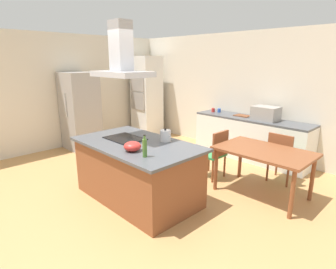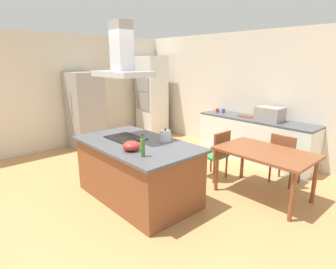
{
  "view_description": "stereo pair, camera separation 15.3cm",
  "coord_description": "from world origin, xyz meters",
  "px_view_note": "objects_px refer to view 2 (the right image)",
  "views": [
    {
      "loc": [
        3.15,
        -2.43,
        2.08
      ],
      "look_at": [
        0.26,
        0.4,
        1.0
      ],
      "focal_mm": 29.72,
      "sensor_mm": 36.0,
      "label": 1
    },
    {
      "loc": [
        3.26,
        -2.32,
        2.08
      ],
      "look_at": [
        0.26,
        0.4,
        1.0
      ],
      "focal_mm": 29.72,
      "sensor_mm": 36.0,
      "label": 2
    }
  ],
  "objects_px": {
    "wall_oven_stack": "(152,96)",
    "dining_table": "(265,156)",
    "chair_facing_back_wall": "(284,156)",
    "coffee_mug_red": "(217,110)",
    "chair_at_left_end": "(217,152)",
    "tea_kettle": "(165,136)",
    "cooktop": "(125,138)",
    "olive_oil_bottle": "(143,147)",
    "mixing_bowl": "(131,146)",
    "range_hood": "(122,59)",
    "refrigerator": "(85,111)",
    "countertop_microwave": "(270,114)",
    "cutting_board": "(247,116)",
    "coffee_mug_blue": "(223,111)"
  },
  "relations": [
    {
      "from": "wall_oven_stack",
      "to": "dining_table",
      "type": "height_order",
      "value": "wall_oven_stack"
    },
    {
      "from": "chair_facing_back_wall",
      "to": "coffee_mug_red",
      "type": "bearing_deg",
      "value": 159.94
    },
    {
      "from": "coffee_mug_red",
      "to": "chair_at_left_end",
      "type": "distance_m",
      "value": 1.85
    },
    {
      "from": "tea_kettle",
      "to": "chair_facing_back_wall",
      "type": "xyz_separation_m",
      "value": [
        1.04,
        1.77,
        -0.48
      ]
    },
    {
      "from": "tea_kettle",
      "to": "coffee_mug_red",
      "type": "relative_size",
      "value": 2.36
    },
    {
      "from": "cooktop",
      "to": "olive_oil_bottle",
      "type": "distance_m",
      "value": 0.93
    },
    {
      "from": "cooktop",
      "to": "wall_oven_stack",
      "type": "xyz_separation_m",
      "value": [
        -2.6,
        2.65,
        0.2
      ]
    },
    {
      "from": "tea_kettle",
      "to": "mixing_bowl",
      "type": "height_order",
      "value": "tea_kettle"
    },
    {
      "from": "mixing_bowl",
      "to": "range_hood",
      "type": "xyz_separation_m",
      "value": [
        -0.57,
        0.28,
        1.14
      ]
    },
    {
      "from": "olive_oil_bottle",
      "to": "range_hood",
      "type": "height_order",
      "value": "range_hood"
    },
    {
      "from": "cooktop",
      "to": "tea_kettle",
      "type": "xyz_separation_m",
      "value": [
        0.54,
        0.36,
        0.08
      ]
    },
    {
      "from": "refrigerator",
      "to": "mixing_bowl",
      "type": "bearing_deg",
      "value": -15.86
    },
    {
      "from": "coffee_mug_red",
      "to": "refrigerator",
      "type": "height_order",
      "value": "refrigerator"
    },
    {
      "from": "tea_kettle",
      "to": "chair_facing_back_wall",
      "type": "relative_size",
      "value": 0.24
    },
    {
      "from": "tea_kettle",
      "to": "dining_table",
      "type": "bearing_deg",
      "value": 46.76
    },
    {
      "from": "olive_oil_bottle",
      "to": "coffee_mug_red",
      "type": "bearing_deg",
      "value": 112.41
    },
    {
      "from": "countertop_microwave",
      "to": "range_hood",
      "type": "height_order",
      "value": "range_hood"
    },
    {
      "from": "range_hood",
      "to": "olive_oil_bottle",
      "type": "bearing_deg",
      "value": -19.9
    },
    {
      "from": "olive_oil_bottle",
      "to": "wall_oven_stack",
      "type": "relative_size",
      "value": 0.13
    },
    {
      "from": "chair_at_left_end",
      "to": "chair_facing_back_wall",
      "type": "xyz_separation_m",
      "value": [
        0.92,
        0.67,
        0.0
      ]
    },
    {
      "from": "olive_oil_bottle",
      "to": "chair_facing_back_wall",
      "type": "distance_m",
      "value": 2.61
    },
    {
      "from": "cooktop",
      "to": "coffee_mug_red",
      "type": "height_order",
      "value": "coffee_mug_red"
    },
    {
      "from": "cooktop",
      "to": "chair_at_left_end",
      "type": "height_order",
      "value": "cooktop"
    },
    {
      "from": "cutting_board",
      "to": "chair_facing_back_wall",
      "type": "bearing_deg",
      "value": -31.94
    },
    {
      "from": "coffee_mug_blue",
      "to": "refrigerator",
      "type": "height_order",
      "value": "refrigerator"
    },
    {
      "from": "countertop_microwave",
      "to": "tea_kettle",
      "type": "bearing_deg",
      "value": -97.35
    },
    {
      "from": "wall_oven_stack",
      "to": "chair_at_left_end",
      "type": "bearing_deg",
      "value": -19.74
    },
    {
      "from": "cooktop",
      "to": "chair_at_left_end",
      "type": "bearing_deg",
      "value": 65.61
    },
    {
      "from": "coffee_mug_blue",
      "to": "cooktop",
      "type": "bearing_deg",
      "value": -83.86
    },
    {
      "from": "countertop_microwave",
      "to": "chair_facing_back_wall",
      "type": "xyz_separation_m",
      "value": [
        0.72,
        -0.74,
        -0.53
      ]
    },
    {
      "from": "coffee_mug_blue",
      "to": "wall_oven_stack",
      "type": "relative_size",
      "value": 0.04
    },
    {
      "from": "refrigerator",
      "to": "dining_table",
      "type": "xyz_separation_m",
      "value": [
        4.27,
        0.83,
        -0.24
      ]
    },
    {
      "from": "coffee_mug_blue",
      "to": "wall_oven_stack",
      "type": "bearing_deg",
      "value": -172.78
    },
    {
      "from": "tea_kettle",
      "to": "range_hood",
      "type": "height_order",
      "value": "range_hood"
    },
    {
      "from": "cutting_board",
      "to": "range_hood",
      "type": "relative_size",
      "value": 0.38
    },
    {
      "from": "coffee_mug_blue",
      "to": "countertop_microwave",
      "type": "bearing_deg",
      "value": -2.72
    },
    {
      "from": "mixing_bowl",
      "to": "countertop_microwave",
      "type": "bearing_deg",
      "value": 84.64
    },
    {
      "from": "cooktop",
      "to": "wall_oven_stack",
      "type": "bearing_deg",
      "value": 134.54
    },
    {
      "from": "countertop_microwave",
      "to": "refrigerator",
      "type": "height_order",
      "value": "refrigerator"
    },
    {
      "from": "coffee_mug_red",
      "to": "wall_oven_stack",
      "type": "relative_size",
      "value": 0.04
    },
    {
      "from": "mixing_bowl",
      "to": "coffee_mug_blue",
      "type": "xyz_separation_m",
      "value": [
        -0.88,
        3.22,
        -0.02
      ]
    },
    {
      "from": "wall_oven_stack",
      "to": "chair_facing_back_wall",
      "type": "relative_size",
      "value": 2.47
    },
    {
      "from": "tea_kettle",
      "to": "countertop_microwave",
      "type": "xyz_separation_m",
      "value": [
        0.32,
        2.52,
        0.05
      ]
    },
    {
      "from": "tea_kettle",
      "to": "dining_table",
      "type": "distance_m",
      "value": 1.56
    },
    {
      "from": "countertop_microwave",
      "to": "refrigerator",
      "type": "relative_size",
      "value": 0.27
    },
    {
      "from": "dining_table",
      "to": "chair_at_left_end",
      "type": "distance_m",
      "value": 0.93
    },
    {
      "from": "cooktop",
      "to": "coffee_mug_red",
      "type": "xyz_separation_m",
      "value": [
        -0.45,
        2.88,
        0.04
      ]
    },
    {
      "from": "chair_facing_back_wall",
      "to": "range_hood",
      "type": "relative_size",
      "value": 0.99
    },
    {
      "from": "countertop_microwave",
      "to": "coffee_mug_red",
      "type": "xyz_separation_m",
      "value": [
        -1.31,
        -0.0,
        -0.09
      ]
    },
    {
      "from": "dining_table",
      "to": "cooktop",
      "type": "bearing_deg",
      "value": -137.08
    }
  ]
}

